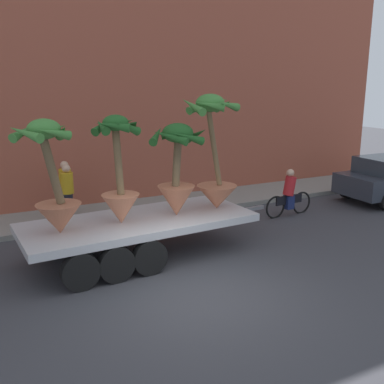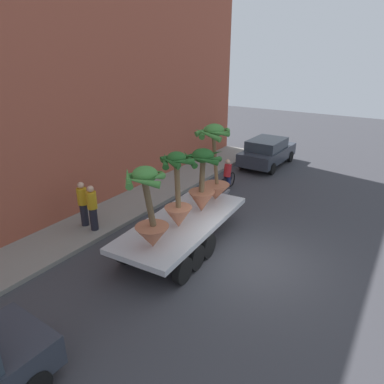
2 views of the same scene
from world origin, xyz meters
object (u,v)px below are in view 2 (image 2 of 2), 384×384
at_px(flatbed_trailer, 179,229).
at_px(pedestrian_near_gate, 83,203).
at_px(potted_palm_rear, 150,215).
at_px(pedestrian_far_left, 92,207).
at_px(cyclist, 227,176).
at_px(potted_palm_front, 178,197).
at_px(potted_palm_extra, 215,169).
at_px(parked_car, 267,152).
at_px(potted_palm_middle, 202,183).

height_order(flatbed_trailer, pedestrian_near_gate, pedestrian_near_gate).
height_order(potted_palm_rear, pedestrian_far_left, potted_palm_rear).
xyz_separation_m(flatbed_trailer, cyclist, (5.72, 1.21, -0.09)).
bearing_deg(flatbed_trailer, pedestrian_far_left, 103.53).
height_order(potted_palm_front, pedestrian_near_gate, potted_palm_front).
bearing_deg(potted_palm_extra, flatbed_trailer, 179.36).
distance_m(flatbed_trailer, potted_palm_front, 1.31).
xyz_separation_m(cyclist, pedestrian_near_gate, (-6.44, 2.59, 0.37)).
xyz_separation_m(pedestrian_near_gate, pedestrian_far_left, (-0.06, -0.57, 0.00)).
height_order(potted_palm_front, pedestrian_far_left, potted_palm_front).
bearing_deg(pedestrian_far_left, potted_palm_front, -80.97).
xyz_separation_m(potted_palm_front, cyclist, (5.96, 1.36, -1.36)).
relative_size(potted_palm_rear, parked_car, 0.56).
relative_size(potted_palm_front, cyclist, 1.35).
bearing_deg(potted_palm_front, potted_palm_extra, 2.70).
bearing_deg(pedestrian_near_gate, flatbed_trailer, -79.31).
bearing_deg(flatbed_trailer, potted_palm_front, -149.04).
distance_m(cyclist, pedestrian_near_gate, 6.95).
xyz_separation_m(potted_palm_extra, cyclist, (3.44, 1.24, -1.55)).
height_order(flatbed_trailer, parked_car, parked_car).
relative_size(potted_palm_middle, pedestrian_far_left, 1.31).
height_order(cyclist, pedestrian_near_gate, pedestrian_near_gate).
xyz_separation_m(potted_palm_middle, cyclist, (4.53, 1.35, -1.36)).
bearing_deg(parked_car, potted_palm_middle, -172.48).
bearing_deg(pedestrian_near_gate, potted_palm_middle, -64.14).
bearing_deg(pedestrian_far_left, cyclist, -17.27).
height_order(potted_palm_rear, cyclist, potted_palm_rear).
bearing_deg(parked_car, pedestrian_near_gate, 166.20).
relative_size(potted_palm_extra, pedestrian_far_left, 1.70).
relative_size(flatbed_trailer, potted_palm_front, 2.64).
bearing_deg(flatbed_trailer, cyclist, 11.96).
height_order(potted_palm_middle, parked_car, potted_palm_middle).
bearing_deg(parked_car, cyclist, 178.31).
relative_size(potted_palm_front, parked_car, 0.57).
relative_size(flatbed_trailer, pedestrian_far_left, 3.84).
relative_size(flatbed_trailer, cyclist, 3.57).
bearing_deg(pedestrian_near_gate, potted_palm_front, -83.11).
relative_size(potted_palm_middle, parked_car, 0.51).
relative_size(potted_palm_middle, potted_palm_extra, 0.77).
height_order(cyclist, parked_car, parked_car).
height_order(flatbed_trailer, cyclist, cyclist).
relative_size(cyclist, pedestrian_near_gate, 1.08).
bearing_deg(potted_palm_middle, pedestrian_far_left, 120.30).
distance_m(potted_palm_rear, pedestrian_near_gate, 4.25).
bearing_deg(cyclist, pedestrian_far_left, 162.73).
distance_m(potted_palm_front, pedestrian_near_gate, 4.10).
bearing_deg(pedestrian_far_left, potted_palm_rear, -104.95).
distance_m(flatbed_trailer, pedestrian_near_gate, 3.88).
bearing_deg(cyclist, parked_car, -1.69).
bearing_deg(potted_palm_front, flatbed_trailer, 30.96).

